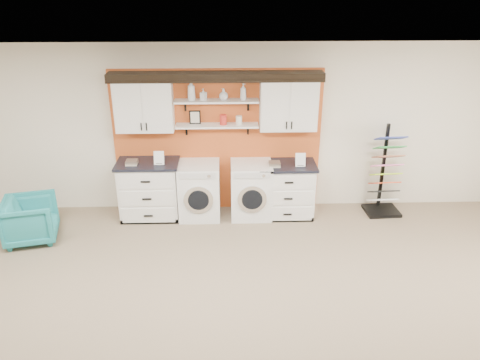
{
  "coord_description": "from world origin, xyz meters",
  "views": [
    {
      "loc": [
        0.15,
        -3.38,
        3.77
      ],
      "look_at": [
        0.32,
        2.3,
        1.24
      ],
      "focal_mm": 35.0,
      "sensor_mm": 36.0,
      "label": 1
    }
  ],
  "objects_px": {
    "dryer": "(251,190)",
    "armchair": "(31,220)",
    "washer": "(199,190)",
    "sample_rack": "(384,185)",
    "base_cabinet_left": "(150,190)",
    "base_cabinet_right": "(286,189)"
  },
  "relations": [
    {
      "from": "dryer",
      "to": "armchair",
      "type": "distance_m",
      "value": 3.46
    },
    {
      "from": "washer",
      "to": "armchair",
      "type": "distance_m",
      "value": 2.63
    },
    {
      "from": "sample_rack",
      "to": "armchair",
      "type": "bearing_deg",
      "value": -176.0
    },
    {
      "from": "washer",
      "to": "armchair",
      "type": "height_order",
      "value": "washer"
    },
    {
      "from": "sample_rack",
      "to": "washer",
      "type": "bearing_deg",
      "value": 177.26
    },
    {
      "from": "base_cabinet_left",
      "to": "base_cabinet_right",
      "type": "height_order",
      "value": "base_cabinet_left"
    },
    {
      "from": "base_cabinet_right",
      "to": "dryer",
      "type": "height_order",
      "value": "dryer"
    },
    {
      "from": "base_cabinet_left",
      "to": "washer",
      "type": "distance_m",
      "value": 0.82
    },
    {
      "from": "base_cabinet_right",
      "to": "dryer",
      "type": "distance_m",
      "value": 0.58
    },
    {
      "from": "base_cabinet_left",
      "to": "base_cabinet_right",
      "type": "xyz_separation_m",
      "value": [
        2.26,
        0.0,
        -0.03
      ]
    },
    {
      "from": "base_cabinet_left",
      "to": "washer",
      "type": "height_order",
      "value": "base_cabinet_left"
    },
    {
      "from": "base_cabinet_right",
      "to": "sample_rack",
      "type": "distance_m",
      "value": 1.66
    },
    {
      "from": "armchair",
      "to": "dryer",
      "type": "bearing_deg",
      "value": -90.97
    },
    {
      "from": "dryer",
      "to": "washer",
      "type": "bearing_deg",
      "value": 180.0
    },
    {
      "from": "base_cabinet_left",
      "to": "dryer",
      "type": "distance_m",
      "value": 1.68
    },
    {
      "from": "washer",
      "to": "dryer",
      "type": "distance_m",
      "value": 0.86
    },
    {
      "from": "dryer",
      "to": "armchair",
      "type": "height_order",
      "value": "dryer"
    },
    {
      "from": "base_cabinet_right",
      "to": "washer",
      "type": "xyz_separation_m",
      "value": [
        -1.44,
        -0.0,
        0.01
      ]
    },
    {
      "from": "dryer",
      "to": "sample_rack",
      "type": "distance_m",
      "value": 2.24
    },
    {
      "from": "base_cabinet_left",
      "to": "sample_rack",
      "type": "height_order",
      "value": "sample_rack"
    },
    {
      "from": "washer",
      "to": "base_cabinet_left",
      "type": "bearing_deg",
      "value": 179.77
    },
    {
      "from": "sample_rack",
      "to": "dryer",
      "type": "bearing_deg",
      "value": 177.51
    }
  ]
}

